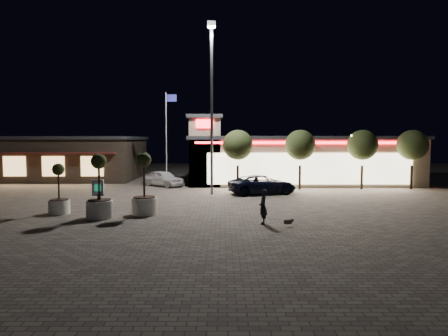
{
  "coord_description": "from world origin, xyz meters",
  "views": [
    {
      "loc": [
        2.83,
        -20.95,
        4.03
      ],
      "look_at": [
        2.89,
        6.0,
        2.08
      ],
      "focal_mm": 32.0,
      "sensor_mm": 36.0,
      "label": 1
    }
  ],
  "objects_px": {
    "pedestrian": "(263,207)",
    "valet_sign": "(98,191)",
    "white_sedan": "(163,178)",
    "planter_mid": "(100,198)",
    "planter_left": "(59,198)",
    "pickup_truck": "(263,184)"
  },
  "relations": [
    {
      "from": "pedestrian",
      "to": "valet_sign",
      "type": "height_order",
      "value": "valet_sign"
    },
    {
      "from": "white_sedan",
      "to": "planter_mid",
      "type": "distance_m",
      "value": 13.83
    },
    {
      "from": "planter_mid",
      "to": "planter_left",
      "type": "bearing_deg",
      "value": 155.86
    },
    {
      "from": "valet_sign",
      "to": "pedestrian",
      "type": "bearing_deg",
      "value": -10.88
    },
    {
      "from": "pedestrian",
      "to": "valet_sign",
      "type": "bearing_deg",
      "value": -98.91
    },
    {
      "from": "valet_sign",
      "to": "planter_mid",
      "type": "bearing_deg",
      "value": -20.19
    },
    {
      "from": "pedestrian",
      "to": "white_sedan",
      "type": "bearing_deg",
      "value": -153.38
    },
    {
      "from": "pedestrian",
      "to": "valet_sign",
      "type": "distance_m",
      "value": 8.49
    },
    {
      "from": "planter_left",
      "to": "white_sedan",
      "type": "bearing_deg",
      "value": 73.53
    },
    {
      "from": "planter_left",
      "to": "planter_mid",
      "type": "xyz_separation_m",
      "value": [
        2.54,
        -1.14,
        0.18
      ]
    },
    {
      "from": "pickup_truck",
      "to": "valet_sign",
      "type": "bearing_deg",
      "value": 119.05
    },
    {
      "from": "pickup_truck",
      "to": "planter_left",
      "type": "distance_m",
      "value": 14.17
    },
    {
      "from": "pickup_truck",
      "to": "planter_left",
      "type": "bearing_deg",
      "value": 108.88
    },
    {
      "from": "pickup_truck",
      "to": "planter_left",
      "type": "relative_size",
      "value": 1.84
    },
    {
      "from": "pickup_truck",
      "to": "white_sedan",
      "type": "relative_size",
      "value": 1.25
    },
    {
      "from": "white_sedan",
      "to": "planter_mid",
      "type": "bearing_deg",
      "value": -145.3
    },
    {
      "from": "planter_mid",
      "to": "valet_sign",
      "type": "height_order",
      "value": "planter_mid"
    },
    {
      "from": "planter_left",
      "to": "planter_mid",
      "type": "relative_size",
      "value": 0.83
    },
    {
      "from": "white_sedan",
      "to": "valet_sign",
      "type": "distance_m",
      "value": 13.82
    },
    {
      "from": "pickup_truck",
      "to": "white_sedan",
      "type": "distance_m",
      "value": 9.38
    },
    {
      "from": "planter_left",
      "to": "valet_sign",
      "type": "height_order",
      "value": "planter_left"
    },
    {
      "from": "white_sedan",
      "to": "planter_left",
      "type": "bearing_deg",
      "value": -156.82
    }
  ]
}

